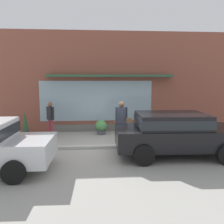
% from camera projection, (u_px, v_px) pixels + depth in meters
% --- Properties ---
extents(ground_plane, '(60.00, 60.00, 0.00)m').
position_uv_depth(ground_plane, '(115.00, 147.00, 9.40)').
color(ground_plane, '#9E9B93').
extents(curb_strip, '(14.00, 0.24, 0.12)m').
position_uv_depth(curb_strip, '(116.00, 147.00, 9.19)').
color(curb_strip, '#B2B2AD').
rests_on(curb_strip, ground_plane).
extents(storefront, '(14.00, 0.81, 5.04)m').
position_uv_depth(storefront, '(110.00, 83.00, 12.22)').
color(storefront, brown).
rests_on(storefront, ground_plane).
extents(fire_hydrant, '(0.43, 0.41, 0.93)m').
position_uv_depth(fire_hydrant, '(140.00, 130.00, 10.24)').
color(fire_hydrant, red).
rests_on(fire_hydrant, ground_plane).
extents(pedestrian_with_handbag, '(0.69, 0.23, 1.74)m').
position_uv_depth(pedestrian_with_handbag, '(122.00, 118.00, 9.91)').
color(pedestrian_with_handbag, '#333847').
rests_on(pedestrian_with_handbag, ground_plane).
extents(pedestrian_passerby, '(0.38, 0.35, 1.62)m').
position_uv_depth(pedestrian_passerby, '(50.00, 117.00, 10.96)').
color(pedestrian_passerby, '#8E333D').
rests_on(pedestrian_passerby, ground_plane).
extents(parked_car_black, '(4.26, 2.22, 1.49)m').
position_uv_depth(parked_car_black, '(175.00, 131.00, 8.19)').
color(parked_car_black, black).
rests_on(parked_car_black, ground_plane).
extents(potted_plant_corner_tall, '(0.48, 0.48, 0.79)m').
position_uv_depth(potted_plant_corner_tall, '(127.00, 126.00, 11.52)').
color(potted_plant_corner_tall, '#4C4C51').
rests_on(potted_plant_corner_tall, ground_plane).
extents(potted_plant_near_hydrant, '(0.27, 0.27, 1.14)m').
position_uv_depth(potted_plant_near_hydrant, '(25.00, 124.00, 11.22)').
color(potted_plant_near_hydrant, '#33473D').
rests_on(potted_plant_near_hydrant, ground_plane).
extents(potted_plant_low_front, '(0.35, 0.35, 0.58)m').
position_uv_depth(potted_plant_low_front, '(193.00, 126.00, 12.19)').
color(potted_plant_low_front, '#9E6042').
rests_on(potted_plant_low_front, ground_plane).
extents(potted_plant_window_center, '(0.53, 0.53, 0.70)m').
position_uv_depth(potted_plant_window_center, '(101.00, 127.00, 11.49)').
color(potted_plant_window_center, '#4C4C51').
rests_on(potted_plant_window_center, ground_plane).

